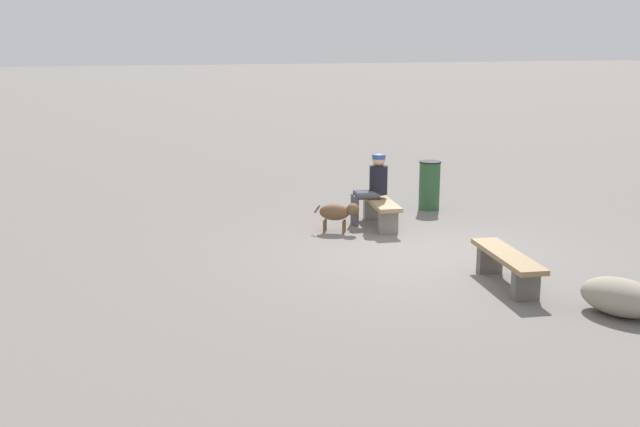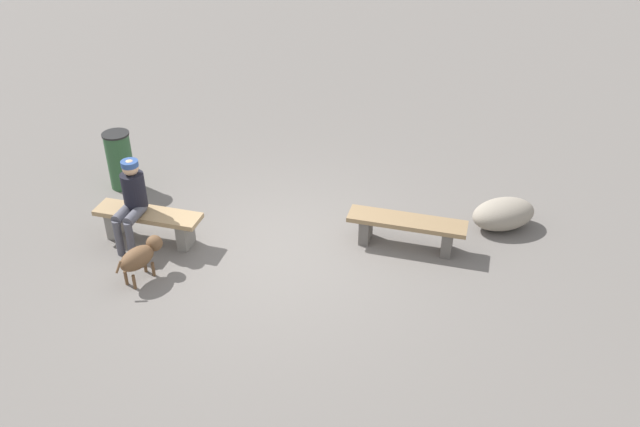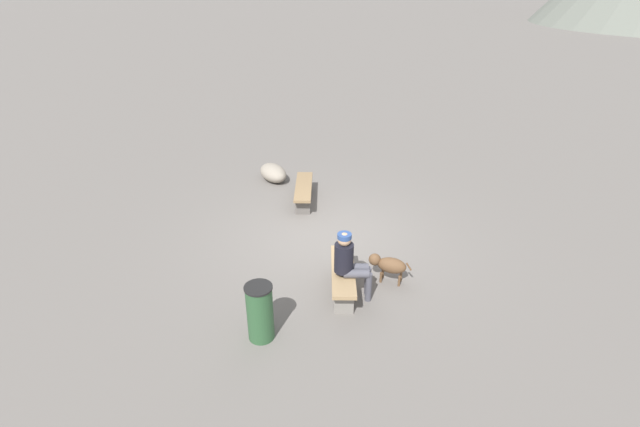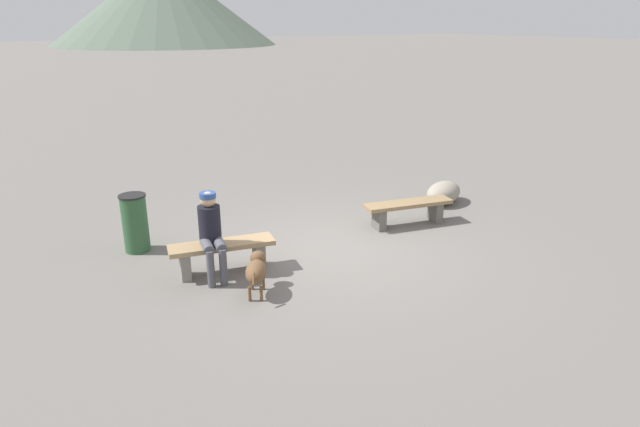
# 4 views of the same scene
# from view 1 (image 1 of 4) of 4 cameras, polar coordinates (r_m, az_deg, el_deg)

# --- Properties ---
(ground) EXTENTS (210.00, 210.00, 0.06)m
(ground) POSITION_cam_1_polar(r_m,az_deg,el_deg) (11.80, 7.94, -3.18)
(ground) COLOR slate
(bench_left) EXTENTS (1.72, 0.74, 0.45)m
(bench_left) POSITION_cam_1_polar(r_m,az_deg,el_deg) (10.39, 14.11, -3.70)
(bench_left) COLOR #605B56
(bench_left) RESTS_ON ground
(bench_right) EXTENTS (1.61, 0.72, 0.48)m
(bench_right) POSITION_cam_1_polar(r_m,az_deg,el_deg) (13.40, 4.62, 0.44)
(bench_right) COLOR gray
(bench_right) RESTS_ON ground
(seated_person) EXTENTS (0.41, 0.66, 1.29)m
(seated_person) POSITION_cam_1_polar(r_m,az_deg,el_deg) (13.44, 4.09, 2.31)
(seated_person) COLOR black
(seated_person) RESTS_ON ground
(dog) EXTENTS (0.53, 0.70, 0.52)m
(dog) POSITION_cam_1_polar(r_m,az_deg,el_deg) (12.90, 1.39, 0.12)
(dog) COLOR brown
(dog) RESTS_ON ground
(trash_bin) EXTENTS (0.43, 0.43, 0.96)m
(trash_bin) POSITION_cam_1_polar(r_m,az_deg,el_deg) (14.83, 8.36, 2.15)
(trash_bin) COLOR #2D5633
(trash_bin) RESTS_ON ground
(boulder) EXTENTS (1.13, 0.91, 0.46)m
(boulder) POSITION_cam_1_polar(r_m,az_deg,el_deg) (9.72, 21.97, -5.95)
(boulder) COLOR gray
(boulder) RESTS_ON ground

